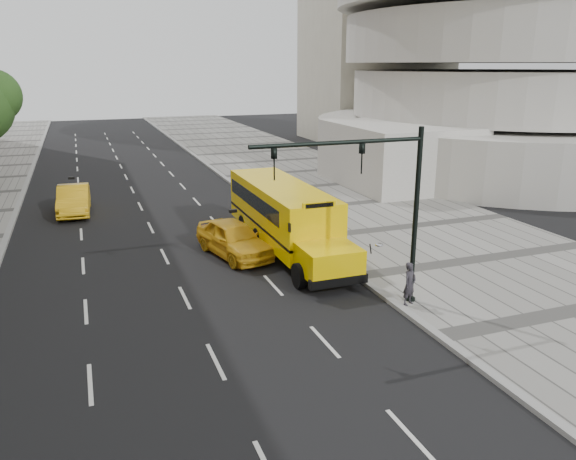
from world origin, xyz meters
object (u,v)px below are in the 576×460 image
object	(u,v)px
school_bus	(283,212)
taxi_near	(234,239)
pedestrian	(410,284)
traffic_signal	(381,197)
taxi_far	(74,200)

from	to	relation	value
school_bus	taxi_near	xyz separation A→B (m)	(-2.50, -0.29, -0.95)
taxi_near	pedestrian	xyz separation A→B (m)	(4.34, -7.74, 0.12)
traffic_signal	school_bus	bearing A→B (deg)	95.11
school_bus	pedestrian	distance (m)	8.28
taxi_far	pedestrian	size ratio (longest dim) A/B	3.14
school_bus	traffic_signal	xyz separation A→B (m)	(0.69, -7.73, 2.33)
taxi_far	pedestrian	xyz separation A→B (m)	(11.10, -18.34, 0.12)
school_bus	taxi_near	world-z (taller)	school_bus
taxi_far	traffic_signal	distance (m)	20.86
pedestrian	taxi_far	bearing A→B (deg)	98.40
taxi_far	pedestrian	distance (m)	21.44
school_bus	taxi_near	size ratio (longest dim) A/B	2.42
taxi_far	taxi_near	bearing A→B (deg)	-55.15
taxi_near	traffic_signal	world-z (taller)	traffic_signal
school_bus	taxi_far	bearing A→B (deg)	131.94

